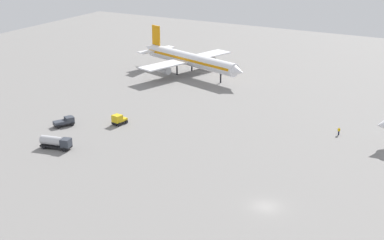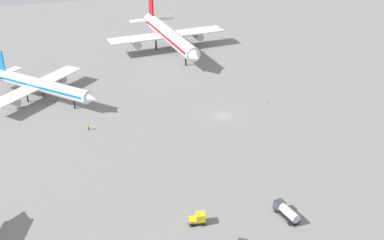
% 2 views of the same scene
% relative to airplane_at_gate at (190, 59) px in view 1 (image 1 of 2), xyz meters
% --- Properties ---
extents(ground, '(288.00, 288.00, 0.00)m').
position_rel_airplane_at_gate_xyz_m(ground, '(49.05, -63.66, -4.50)').
color(ground, gray).
extents(airplane_at_gate, '(39.70, 32.55, 12.38)m').
position_rel_airplane_at_gate_xyz_m(airplane_at_gate, '(0.00, 0.00, 0.00)').
color(airplane_at_gate, white).
rests_on(airplane_at_gate, ground).
extents(pushback_tractor, '(3.79, 4.77, 1.90)m').
position_rel_airplane_at_gate_xyz_m(pushback_tractor, '(-3.46, -50.72, -3.53)').
color(pushback_tractor, black).
rests_on(pushback_tractor, ground).
extents(baggage_tug, '(2.69, 3.48, 2.30)m').
position_rel_airplane_at_gate_xyz_m(baggage_tug, '(6.43, -44.31, -3.34)').
color(baggage_tug, black).
rests_on(baggage_tug, ground).
extents(fuel_truck, '(6.56, 3.27, 2.50)m').
position_rel_airplane_at_gate_xyz_m(fuel_truck, '(3.55, -61.55, -3.11)').
color(fuel_truck, black).
rests_on(fuel_truck, ground).
extents(ground_crew_worker, '(0.58, 0.40, 1.67)m').
position_rel_airplane_at_gate_xyz_m(ground_crew_worker, '(51.00, -27.19, -3.65)').
color(ground_crew_worker, '#1E2338').
rests_on(ground_crew_worker, ground).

